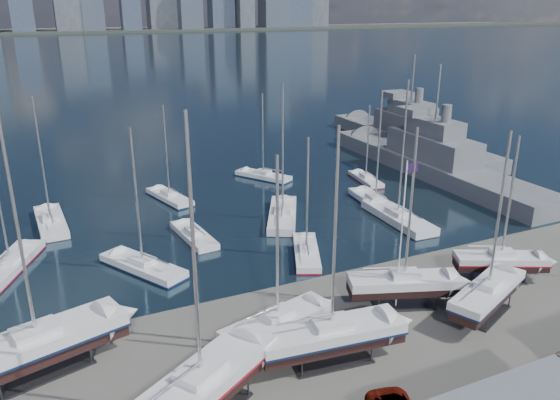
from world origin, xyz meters
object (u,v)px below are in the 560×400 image
naval_ship_west (408,137)px  flagpole (403,225)px  naval_ship_east (431,163)px  sailboat_cradle_0 (38,345)px

naval_ship_west → flagpole: (-36.12, -46.17, 5.88)m
naval_ship_east → naval_ship_west: (7.65, 15.76, 0.00)m
sailboat_cradle_0 → naval_ship_east: (56.42, 27.28, -0.58)m
sailboat_cradle_0 → naval_ship_east: 62.67m
naval_ship_east → flagpole: size_ratio=3.44×
sailboat_cradle_0 → flagpole: (27.95, -3.13, 5.30)m
sailboat_cradle_0 → naval_ship_west: size_ratio=0.45×
sailboat_cradle_0 → flagpole: size_ratio=1.49×
naval_ship_west → flagpole: bearing=142.8°
naval_ship_east → sailboat_cradle_0: bearing=115.7°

